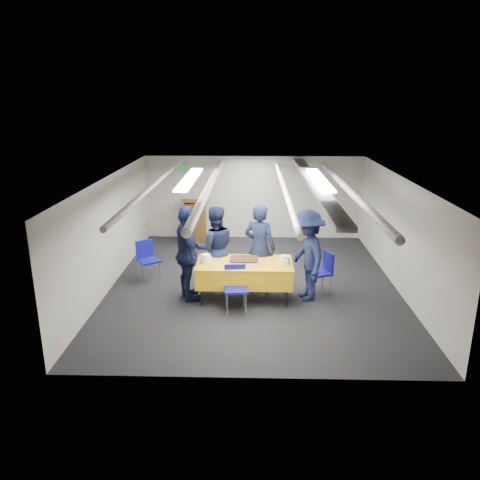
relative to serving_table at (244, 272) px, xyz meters
The scene contains 14 objects.
ground 0.96m from the serving_table, 76.66° to the left, with size 7.00×7.00×0.00m, color black.
room_shell 1.73m from the serving_table, 76.82° to the left, with size 6.00×7.00×2.30m.
serving_table is the anchor object (origin of this frame).
sheet_cake 0.26m from the serving_table, 107.16° to the right, with size 0.55×0.43×0.10m.
plate_stack_left 0.80m from the serving_table, behind, with size 0.21×0.21×0.17m.
plate_stack_right 0.83m from the serving_table, ahead, with size 0.21×0.21×0.16m.
podium 4.06m from the serving_table, 110.47° to the left, with size 0.62×0.53×1.25m.
chair_near 0.52m from the serving_table, 107.79° to the right, with size 0.47×0.47×0.87m.
chair_right 1.63m from the serving_table, 12.02° to the left, with size 0.54×0.54×0.87m.
chair_left 2.36m from the serving_table, 155.13° to the left, with size 0.59×0.59×0.87m.
sailor_a 0.66m from the serving_table, 57.30° to the left, with size 0.67×0.44×1.83m, color black.
sailor_b 0.89m from the serving_table, 138.66° to the left, with size 0.85×0.66×1.75m, color black.
sailor_c 1.17m from the serving_table, behind, with size 1.11×0.46×1.89m, color black.
sailor_d 1.27m from the serving_table, ahead, with size 1.17×0.67×1.81m, color black.
Camera 1 is at (-0.03, -9.32, 3.87)m, focal length 35.00 mm.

